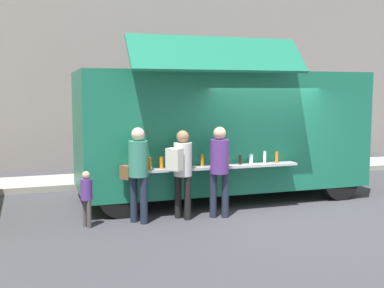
{
  "coord_description": "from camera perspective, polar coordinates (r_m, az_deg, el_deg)",
  "views": [
    {
      "loc": [
        -4.69,
        -8.22,
        2.43
      ],
      "look_at": [
        -1.33,
        1.46,
        1.3
      ],
      "focal_mm": 44.74,
      "sensor_mm": 36.0,
      "label": 1
    }
  ],
  "objects": [
    {
      "name": "food_truck_main",
      "position": [
        10.92,
        3.33,
        1.73
      ],
      "size": [
        6.39,
        3.24,
        3.5
      ],
      "rotation": [
        0.0,
        0.0,
        -0.02
      ],
      "color": "#1A6F51",
      "rests_on": "ground"
    },
    {
      "name": "building_behind",
      "position": [
        16.84,
        -15.52,
        15.35
      ],
      "size": [
        32.0,
        2.4,
        10.28
      ],
      "primitive_type": "cube",
      "color": "gray",
      "rests_on": "ground"
    },
    {
      "name": "customer_front_ordering",
      "position": [
        9.18,
        3.29,
        -2.36
      ],
      "size": [
        0.36,
        0.36,
        1.76
      ],
      "rotation": [
        0.0,
        0.0,
        1.21
      ],
      "color": "#202535",
      "rests_on": "ground"
    },
    {
      "name": "customer_mid_with_backpack",
      "position": [
        9.03,
        -1.26,
        -2.56
      ],
      "size": [
        0.54,
        0.5,
        1.7
      ],
      "rotation": [
        0.0,
        0.0,
        0.64
      ],
      "color": "black",
      "rests_on": "ground"
    },
    {
      "name": "curb_strip",
      "position": [
        12.9,
        -18.17,
        -4.54
      ],
      "size": [
        28.0,
        1.6,
        0.15
      ],
      "primitive_type": "cube",
      "color": "#9E998E",
      "rests_on": "ground"
    },
    {
      "name": "customer_rear_waiting",
      "position": [
        8.84,
        -6.49,
        -2.71
      ],
      "size": [
        0.48,
        0.54,
        1.78
      ],
      "rotation": [
        0.0,
        0.0,
        0.67
      ],
      "color": "#1D2536",
      "rests_on": "ground"
    },
    {
      "name": "ground_plane",
      "position": [
        9.77,
        10.33,
        -8.21
      ],
      "size": [
        60.0,
        60.0,
        0.0
      ],
      "primitive_type": "plane",
      "color": "#38383D"
    },
    {
      "name": "trash_bin",
      "position": [
        15.13,
        15.1,
        -1.29
      ],
      "size": [
        0.6,
        0.6,
        0.98
      ],
      "primitive_type": "cylinder",
      "color": "#2E5E39",
      "rests_on": "ground"
    },
    {
      "name": "child_near_queue",
      "position": [
        8.78,
        -12.47,
        -5.83
      ],
      "size": [
        0.21,
        0.21,
        1.02
      ],
      "rotation": [
        0.0,
        0.0,
        0.45
      ],
      "color": "#494343",
      "rests_on": "ground"
    }
  ]
}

